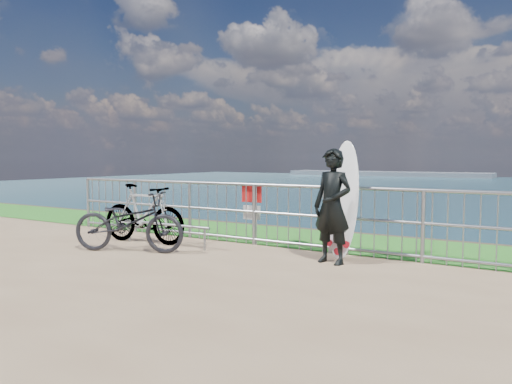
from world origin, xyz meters
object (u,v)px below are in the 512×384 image
Objects in this scene: bicycle_near at (129,222)px; bicycle_far at (144,214)px; surfer at (332,206)px; surfboard at (343,204)px.

bicycle_far is at bearing 7.11° from bicycle_near.
surfer is 0.43m from surfboard.
surfboard is at bearing -87.68° from bicycle_near.
surfboard reaches higher than bicycle_near.
bicycle_near is (-3.26, -1.40, -0.35)m from surfboard.
surfer reaches higher than bicycle_near.
bicycle_far is (-3.68, -0.21, -0.31)m from surfer.
bicycle_near is at bearing -156.74° from surfboard.
bicycle_far is (-3.67, -0.64, -0.31)m from surfboard.
surfboard is 3.74m from bicycle_far.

